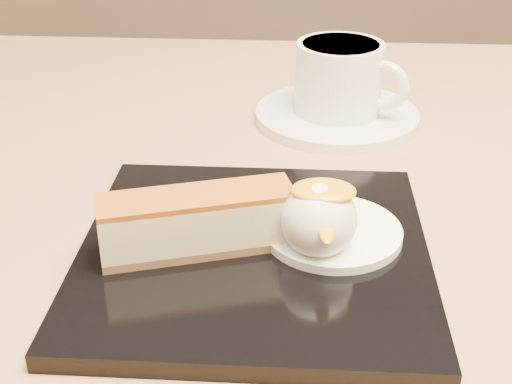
# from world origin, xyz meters

# --- Properties ---
(table) EXTENTS (0.80, 0.80, 0.72)m
(table) POSITION_xyz_m (0.00, 0.00, 0.56)
(table) COLOR black
(table) RESTS_ON ground
(dessert_plate) EXTENTS (0.22, 0.22, 0.01)m
(dessert_plate) POSITION_xyz_m (0.05, -0.08, 0.73)
(dessert_plate) COLOR black
(dessert_plate) RESTS_ON table
(cheesecake) EXTENTS (0.12, 0.07, 0.04)m
(cheesecake) POSITION_xyz_m (0.02, -0.09, 0.75)
(cheesecake) COLOR brown
(cheesecake) RESTS_ON dessert_plate
(cream_smear) EXTENTS (0.09, 0.09, 0.01)m
(cream_smear) POSITION_xyz_m (0.10, -0.07, 0.73)
(cream_smear) COLOR white
(cream_smear) RESTS_ON dessert_plate
(ice_cream_scoop) EXTENTS (0.05, 0.05, 0.05)m
(ice_cream_scoop) POSITION_xyz_m (0.09, -0.09, 0.76)
(ice_cream_scoop) COLOR white
(ice_cream_scoop) RESTS_ON cream_smear
(mango_sauce) EXTENTS (0.04, 0.03, 0.01)m
(mango_sauce) POSITION_xyz_m (0.09, -0.09, 0.77)
(mango_sauce) COLOR orange
(mango_sauce) RESTS_ON ice_cream_scoop
(mint_sprig) EXTENTS (0.03, 0.02, 0.00)m
(mint_sprig) POSITION_xyz_m (0.07, -0.04, 0.74)
(mint_sprig) COLOR #33822A
(mint_sprig) RESTS_ON cream_smear
(saucer) EXTENTS (0.15, 0.15, 0.01)m
(saucer) POSITION_xyz_m (0.11, 0.15, 0.72)
(saucer) COLOR white
(saucer) RESTS_ON table
(coffee_cup) EXTENTS (0.10, 0.08, 0.06)m
(coffee_cup) POSITION_xyz_m (0.11, 0.15, 0.76)
(coffee_cup) COLOR white
(coffee_cup) RESTS_ON saucer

